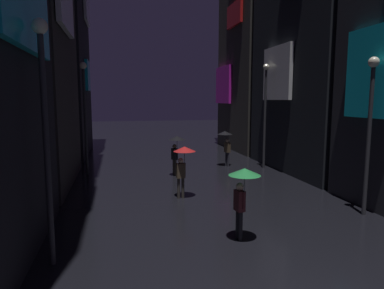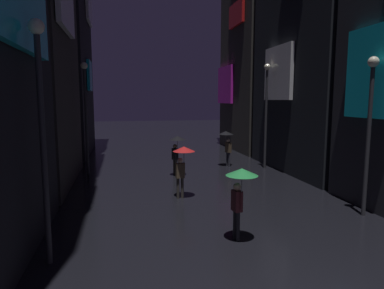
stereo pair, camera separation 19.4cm
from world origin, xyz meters
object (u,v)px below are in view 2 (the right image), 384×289
object	(u,v)px
pedestrian_foreground_left_black	(227,139)
streetlamp_left_far	(86,106)
pedestrian_foreground_right_black	(177,144)
pedestrian_midstreet_centre_red	(183,158)
streetlamp_right_near	(370,118)
pedestrian_midstreet_left_green	(240,184)
streetlamp_right_far	(266,104)
streetlamp_left_near	(41,117)

from	to	relation	value
pedestrian_foreground_left_black	streetlamp_left_far	xyz separation A→B (m)	(-7.98, -0.62, 2.00)
pedestrian_foreground_right_black	streetlamp_left_far	distance (m)	5.23
pedestrian_foreground_right_black	pedestrian_midstreet_centre_red	world-z (taller)	same
pedestrian_foreground_right_black	pedestrian_midstreet_centre_red	distance (m)	4.09
streetlamp_right_near	pedestrian_foreground_left_black	bearing A→B (deg)	102.04
pedestrian_midstreet_centre_red	pedestrian_foreground_left_black	xyz separation A→B (m)	(3.77, 6.07, 0.00)
pedestrian_foreground_left_black	streetlamp_right_near	xyz separation A→B (m)	(2.02, -9.46, 1.73)
pedestrian_midstreet_left_green	streetlamp_left_far	size ratio (longest dim) A/B	0.36
streetlamp_left_far	pedestrian_midstreet_centre_red	bearing A→B (deg)	-52.31
streetlamp_left_far	pedestrian_foreground_left_black	bearing A→B (deg)	4.41
streetlamp_right_far	streetlamp_left_near	bearing A→B (deg)	-135.17
pedestrian_foreground_left_black	streetlamp_right_far	bearing A→B (deg)	-27.19
streetlamp_right_far	streetlamp_left_far	bearing A→B (deg)	177.59
pedestrian_midstreet_centre_red	streetlamp_right_far	size ratio (longest dim) A/B	0.35
pedestrian_midstreet_left_green	pedestrian_midstreet_centre_red	distance (m)	4.65
pedestrian_foreground_right_black	streetlamp_left_far	xyz separation A→B (m)	(-4.62, 1.39, 2.00)
pedestrian_foreground_left_black	streetlamp_right_far	size ratio (longest dim) A/B	0.35
pedestrian_foreground_right_black	streetlamp_right_far	world-z (taller)	streetlamp_right_far
streetlamp_left_near	pedestrian_foreground_left_black	bearing A→B (deg)	53.98
streetlamp_left_near	pedestrian_foreground_right_black	bearing A→B (deg)	62.74
pedestrian_foreground_left_black	streetlamp_left_near	bearing A→B (deg)	-126.02
streetlamp_left_near	streetlamp_right_far	distance (m)	14.10
pedestrian_midstreet_left_green	streetlamp_left_far	world-z (taller)	streetlamp_left_far
streetlamp_left_far	streetlamp_right_near	distance (m)	13.35
pedestrian_midstreet_left_green	streetlamp_right_far	size ratio (longest dim) A/B	0.35
pedestrian_midstreet_centre_red	streetlamp_left_near	world-z (taller)	streetlamp_left_near
pedestrian_foreground_left_black	streetlamp_right_near	world-z (taller)	streetlamp_right_near
pedestrian_midstreet_left_green	pedestrian_foreground_left_black	xyz separation A→B (m)	(2.95, 10.65, 0.00)
pedestrian_midstreet_centre_red	pedestrian_foreground_right_black	bearing A→B (deg)	84.26
pedestrian_foreground_right_black	streetlamp_left_far	size ratio (longest dim) A/B	0.36
pedestrian_foreground_left_black	streetlamp_left_far	size ratio (longest dim) A/B	0.36
pedestrian_foreground_left_black	streetlamp_left_far	world-z (taller)	streetlamp_left_far
pedestrian_foreground_right_black	pedestrian_midstreet_centre_red	size ratio (longest dim) A/B	1.00
pedestrian_foreground_right_black	pedestrian_midstreet_left_green	bearing A→B (deg)	-87.31
pedestrian_midstreet_centre_red	pedestrian_foreground_left_black	size ratio (longest dim) A/B	1.00
streetlamp_left_far	streetlamp_right_near	world-z (taller)	streetlamp_left_far
streetlamp_right_near	pedestrian_midstreet_left_green	bearing A→B (deg)	-166.51
pedestrian_foreground_right_black	streetlamp_left_near	bearing A→B (deg)	-117.26
pedestrian_midstreet_centre_red	streetlamp_right_near	world-z (taller)	streetlamp_right_near
streetlamp_left_near	streetlamp_right_near	size ratio (longest dim) A/B	1.08
streetlamp_left_near	streetlamp_left_far	bearing A→B (deg)	90.00
streetlamp_right_near	pedestrian_midstreet_centre_red	bearing A→B (deg)	149.65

